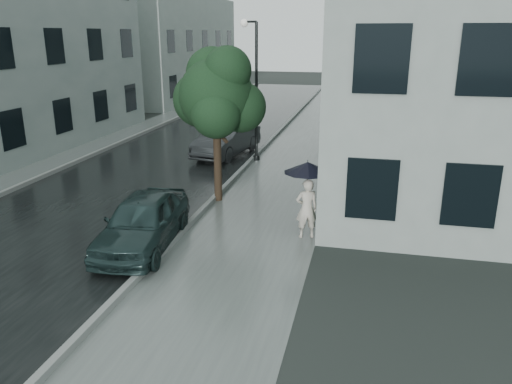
% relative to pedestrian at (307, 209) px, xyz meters
% --- Properties ---
extents(ground, '(120.00, 120.00, 0.00)m').
position_rel_pedestrian_xyz_m(ground, '(-1.70, -2.00, -0.80)').
color(ground, black).
rests_on(ground, ground).
extents(sidewalk, '(3.50, 60.00, 0.01)m').
position_rel_pedestrian_xyz_m(sidewalk, '(-1.45, 10.00, -0.80)').
color(sidewalk, slate).
rests_on(sidewalk, ground).
extents(kerb_near, '(0.15, 60.00, 0.15)m').
position_rel_pedestrian_xyz_m(kerb_near, '(-3.28, 10.00, -0.73)').
color(kerb_near, slate).
rests_on(kerb_near, ground).
extents(asphalt_road, '(6.85, 60.00, 0.00)m').
position_rel_pedestrian_xyz_m(asphalt_road, '(-6.78, 10.00, -0.80)').
color(asphalt_road, black).
rests_on(asphalt_road, ground).
extents(kerb_far, '(0.15, 60.00, 0.15)m').
position_rel_pedestrian_xyz_m(kerb_far, '(-10.27, 10.00, -0.73)').
color(kerb_far, slate).
rests_on(kerb_far, ground).
extents(sidewalk_far, '(1.70, 60.00, 0.01)m').
position_rel_pedestrian_xyz_m(sidewalk_far, '(-11.20, 10.00, -0.80)').
color(sidewalk_far, '#4C5451').
rests_on(sidewalk_far, ground).
extents(building_near, '(7.02, 36.00, 9.00)m').
position_rel_pedestrian_xyz_m(building_near, '(3.77, 17.50, 3.70)').
color(building_near, gray).
rests_on(building_near, ground).
extents(building_far_b, '(7.02, 18.00, 8.00)m').
position_rel_pedestrian_xyz_m(building_far_b, '(-15.47, 28.00, 3.20)').
color(building_far_b, gray).
rests_on(building_far_b, ground).
extents(pedestrian, '(0.67, 0.55, 1.59)m').
position_rel_pedestrian_xyz_m(pedestrian, '(0.00, 0.00, 0.00)').
color(pedestrian, beige).
rests_on(pedestrian, sidewalk).
extents(umbrella, '(1.64, 1.64, 1.15)m').
position_rel_pedestrian_xyz_m(umbrella, '(-0.02, 0.05, 1.10)').
color(umbrella, black).
rests_on(umbrella, ground).
extents(street_tree, '(2.97, 2.70, 4.82)m').
position_rel_pedestrian_xyz_m(street_tree, '(-3.15, 2.52, 2.56)').
color(street_tree, '#332619').
rests_on(street_tree, ground).
extents(lamp_post, '(0.83, 0.45, 5.68)m').
position_rel_pedestrian_xyz_m(lamp_post, '(-3.27, 7.92, 2.43)').
color(lamp_post, black).
rests_on(lamp_post, ground).
extents(car_near, '(1.93, 4.06, 1.34)m').
position_rel_pedestrian_xyz_m(car_near, '(-3.90, -1.50, -0.12)').
color(car_near, '#192B2B').
rests_on(car_near, ground).
extents(car_far, '(2.19, 4.44, 1.40)m').
position_rel_pedestrian_xyz_m(car_far, '(-4.60, 8.47, -0.10)').
color(car_far, black).
rests_on(car_far, ground).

